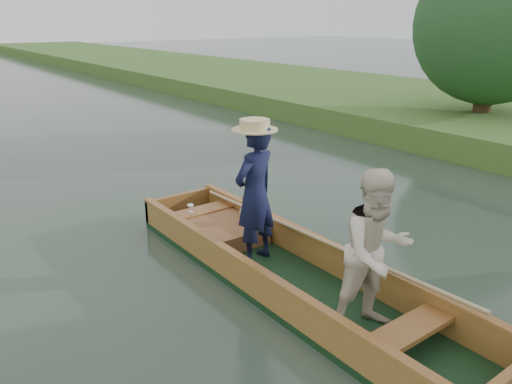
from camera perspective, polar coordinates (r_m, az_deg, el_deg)
ground at (r=5.73m, az=3.67°, el=-10.61°), size 120.00×120.00×0.00m
punt at (r=5.39m, az=4.81°, el=-6.01°), size 1.12×5.00×1.78m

